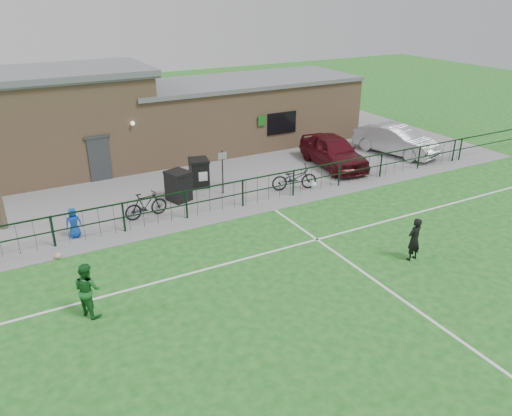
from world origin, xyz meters
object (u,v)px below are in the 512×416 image
wheelie_bin_right (199,173)px  spectator_child (74,223)px  outfield_player (87,289)px  car_maroon (333,151)px  bicycle_d (146,205)px  car_silver (396,140)px  sign_post (223,172)px  bicycle_e (294,178)px  ball_ground (58,256)px  wheelie_bin_left (178,187)px

wheelie_bin_right → spectator_child: size_ratio=1.05×
spectator_child → outfield_player: size_ratio=0.72×
car_maroon → spectator_child: (-13.16, -2.00, -0.22)m
wheelie_bin_right → bicycle_d: (-3.20, -2.22, -0.07)m
car_maroon → car_silver: car_maroon is taller
wheelie_bin_right → sign_post: sign_post is taller
wheelie_bin_right → bicycle_e: (3.61, -2.47, -0.06)m
spectator_child → car_maroon: bearing=13.0°
bicycle_d → outfield_player: 6.46m
ball_ground → bicycle_e: bearing=8.4°
bicycle_e → spectator_child: (-9.65, -0.18, 0.03)m
wheelie_bin_left → bicycle_d: bearing=-166.9°
bicycle_e → outfield_player: size_ratio=1.30×
bicycle_e → ball_ground: bicycle_e is taller
bicycle_d → wheelie_bin_left: bearing=-64.7°
wheelie_bin_left → spectator_child: wheelie_bin_left is taller
sign_post → spectator_child: sign_post is taller
car_silver → bicycle_e: bearing=178.4°
bicycle_e → ball_ground: (-10.48, -1.55, -0.45)m
bicycle_d → outfield_player: outfield_player is taller
spectator_child → outfield_player: (-0.50, -5.09, 0.21)m
car_silver → bicycle_d: bearing=171.3°
bicycle_d → outfield_player: bearing=142.8°
wheelie_bin_left → car_maroon: 8.57m
wheelie_bin_right → sign_post: 1.53m
bicycle_e → ball_ground: bearing=114.3°
wheelie_bin_left → sign_post: bearing=-24.4°
sign_post → spectator_child: (-6.61, -1.29, -0.42)m
wheelie_bin_left → wheelie_bin_right: wheelie_bin_left is taller
car_silver → ball_ground: (-18.27, -3.41, -0.68)m
sign_post → car_maroon: 6.60m
wheelie_bin_right → car_silver: bearing=8.3°
car_maroon → bicycle_e: bearing=-146.1°
wheelie_bin_left → ball_ground: wheelie_bin_left is taller
wheelie_bin_right → outfield_player: outfield_player is taller
car_silver → outfield_player: bearing=-173.3°
wheelie_bin_right → spectator_child: 6.60m
wheelie_bin_left → sign_post: sign_post is taller
wheelie_bin_left → ball_ground: size_ratio=5.29×
bicycle_d → car_maroon: bearing=-87.4°
car_maroon → ball_ground: bearing=-159.9°
outfield_player → wheelie_bin_right: bearing=-67.8°
outfield_player → ball_ground: bearing=-22.6°
car_silver → spectator_child: 17.57m
wheelie_bin_right → wheelie_bin_left: bearing=-130.1°
wheelie_bin_left → outfield_player: 8.34m
sign_post → bicycle_d: sign_post is taller
car_maroon → bicycle_e: 3.96m
outfield_player → bicycle_e: bearing=-90.1°
ball_ground → car_maroon: bearing=13.5°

